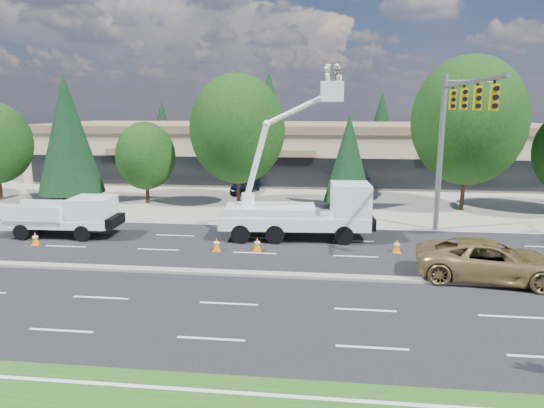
# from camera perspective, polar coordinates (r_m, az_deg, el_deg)

# --- Properties ---
(ground) EXTENTS (140.00, 140.00, 0.00)m
(ground) POSITION_cam_1_polar(r_m,az_deg,el_deg) (21.36, -3.35, -8.30)
(ground) COLOR black
(ground) RESTS_ON ground
(concrete_apron) EXTENTS (140.00, 22.00, 0.01)m
(concrete_apron) POSITION_cam_1_polar(r_m,az_deg,el_deg) (40.60, 1.51, 1.19)
(concrete_apron) COLOR gray
(concrete_apron) RESTS_ON ground
(road_median) EXTENTS (120.00, 0.55, 0.12)m
(road_median) POSITION_cam_1_polar(r_m,az_deg,el_deg) (21.34, -3.35, -8.15)
(road_median) COLOR gray
(road_median) RESTS_ON ground
(strip_mall) EXTENTS (50.40, 15.40, 5.50)m
(strip_mall) POSITION_cam_1_polar(r_m,az_deg,el_deg) (50.09, 2.55, 6.39)
(strip_mall) COLOR tan
(strip_mall) RESTS_ON ground
(tree_front_b) EXTENTS (4.88, 4.88, 9.62)m
(tree_front_b) POSITION_cam_1_polar(r_m,az_deg,el_deg) (39.96, -22.88, 7.60)
(tree_front_b) COLOR #332114
(tree_front_b) RESTS_ON ground
(tree_front_c) EXTENTS (4.40, 4.40, 6.11)m
(tree_front_c) POSITION_cam_1_polar(r_m,az_deg,el_deg) (37.51, -14.65, 5.49)
(tree_front_c) COLOR #332114
(tree_front_c) RESTS_ON ground
(tree_front_d) EXTENTS (6.89, 6.89, 9.56)m
(tree_front_d) POSITION_cam_1_polar(r_m,az_deg,el_deg) (35.44, -4.08, 8.78)
(tree_front_d) COLOR #332114
(tree_front_d) RESTS_ON ground
(tree_front_e) EXTENTS (3.42, 3.42, 6.74)m
(tree_front_e) POSITION_cam_1_polar(r_m,az_deg,el_deg) (35.01, 9.01, 5.39)
(tree_front_e) COLOR #332114
(tree_front_e) RESTS_ON ground
(tree_front_f) EXTENTS (7.68, 7.68, 10.66)m
(tree_front_f) POSITION_cam_1_polar(r_m,az_deg,el_deg) (36.08, 22.10, 9.06)
(tree_front_f) COLOR #332114
(tree_front_f) RESTS_ON ground
(tree_back_a) EXTENTS (4.04, 4.04, 7.96)m
(tree_back_a) POSITION_cam_1_polar(r_m,az_deg,el_deg) (65.51, -12.74, 8.56)
(tree_back_a) COLOR #332114
(tree_back_a) RESTS_ON ground
(tree_back_b) EXTENTS (5.88, 5.88, 11.58)m
(tree_back_b) POSITION_cam_1_polar(r_m,az_deg,el_deg) (62.26, -0.35, 10.49)
(tree_back_b) COLOR #332114
(tree_back_b) RESTS_ON ground
(tree_back_c) EXTENTS (4.57, 4.57, 9.00)m
(tree_back_c) POSITION_cam_1_polar(r_m,az_deg,el_deg) (62.18, 12.73, 8.94)
(tree_back_c) COLOR #332114
(tree_back_c) RESTS_ON ground
(tree_back_d) EXTENTS (4.54, 4.54, 8.96)m
(tree_back_d) POSITION_cam_1_polar(r_m,az_deg,el_deg) (64.54, 23.49, 8.34)
(tree_back_d) COLOR #332114
(tree_back_d) RESTS_ON ground
(signal_mast) EXTENTS (2.76, 10.16, 9.00)m
(signal_mast) POSITION_cam_1_polar(r_m,az_deg,el_deg) (27.64, 20.41, 8.34)
(signal_mast) COLOR gray
(signal_mast) RESTS_ON ground
(utility_pickup) EXTENTS (5.96, 2.51, 2.26)m
(utility_pickup) POSITION_cam_1_polar(r_m,az_deg,el_deg) (29.55, -22.78, -1.75)
(utility_pickup) COLOR white
(utility_pickup) RESTS_ON ground
(bucket_truck) EXTENTS (8.29, 3.09, 9.36)m
(bucket_truck) POSITION_cam_1_polar(r_m,az_deg,el_deg) (26.58, 4.15, 0.10)
(bucket_truck) COLOR white
(bucket_truck) RESTS_ON ground
(traffic_cone_a) EXTENTS (0.40, 0.40, 0.70)m
(traffic_cone_a) POSITION_cam_1_polar(r_m,az_deg,el_deg) (28.57, -26.08, -3.67)
(traffic_cone_a) COLOR orange
(traffic_cone_a) RESTS_ON ground
(traffic_cone_b) EXTENTS (0.40, 0.40, 0.70)m
(traffic_cone_b) POSITION_cam_1_polar(r_m,az_deg,el_deg) (24.76, -6.54, -4.74)
(traffic_cone_b) COLOR orange
(traffic_cone_b) RESTS_ON ground
(traffic_cone_c) EXTENTS (0.40, 0.40, 0.70)m
(traffic_cone_c) POSITION_cam_1_polar(r_m,az_deg,el_deg) (24.64, -1.74, -4.75)
(traffic_cone_c) COLOR orange
(traffic_cone_c) RESTS_ON ground
(traffic_cone_d) EXTENTS (0.40, 0.40, 0.70)m
(traffic_cone_d) POSITION_cam_1_polar(r_m,az_deg,el_deg) (25.12, 14.48, -4.81)
(traffic_cone_d) COLOR orange
(traffic_cone_d) RESTS_ON ground
(minivan) EXTENTS (6.33, 3.59, 1.67)m
(minivan) POSITION_cam_1_polar(r_m,az_deg,el_deg) (22.44, 24.27, -6.10)
(minivan) COLOR #A5874F
(minivan) RESTS_ON ground
(parked_car_west) EXTENTS (2.14, 4.69, 1.56)m
(parked_car_west) POSITION_cam_1_polar(r_m,az_deg,el_deg) (41.11, -3.14, 2.40)
(parked_car_west) COLOR black
(parked_car_west) RESTS_ON ground
(parked_car_east) EXTENTS (1.93, 4.50, 1.44)m
(parked_car_east) POSITION_cam_1_polar(r_m,az_deg,el_deg) (40.49, 10.36, 2.01)
(parked_car_east) COLOR black
(parked_car_east) RESTS_ON ground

